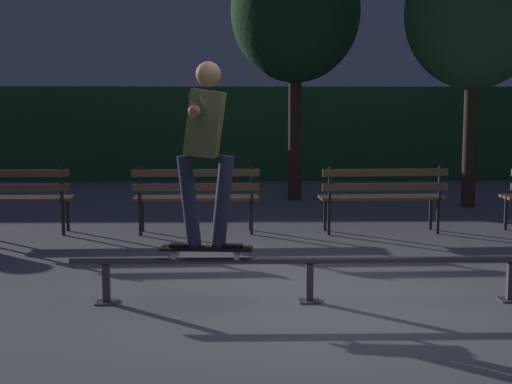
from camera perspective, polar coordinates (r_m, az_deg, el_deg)
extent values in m
plane|color=slate|center=(6.65, 3.98, -8.07)|extent=(90.00, 90.00, 0.00)
cube|color=#2D5B33|center=(16.51, 0.80, 4.46)|extent=(24.00, 1.20, 1.97)
cylinder|color=#47474C|center=(6.51, 4.05, -5.15)|extent=(4.07, 0.06, 0.06)
cube|color=#47474C|center=(6.62, -11.15, -6.78)|extent=(0.06, 0.06, 0.33)
cube|color=#47474C|center=(6.66, -11.11, -8.11)|extent=(0.18, 0.18, 0.01)
cube|color=#47474C|center=(6.55, 4.04, -6.81)|extent=(0.06, 0.06, 0.33)
cube|color=#47474C|center=(6.59, 4.02, -8.15)|extent=(0.18, 0.18, 0.01)
cube|color=#47474C|center=(6.93, 18.52, -6.40)|extent=(0.06, 0.06, 0.33)
cube|color=#47474C|center=(6.97, 18.47, -7.67)|extent=(0.18, 0.18, 0.01)
cube|color=black|center=(6.47, -3.75, -4.24)|extent=(0.79, 0.26, 0.02)
cube|color=black|center=(6.46, -3.76, -4.15)|extent=(0.78, 0.25, 0.00)
cube|color=#9E9EA3|center=(6.44, -1.40, -4.43)|extent=(0.06, 0.17, 0.02)
cube|color=#9E9EA3|center=(6.51, -6.08, -4.36)|extent=(0.06, 0.17, 0.02)
cylinder|color=beige|center=(6.37, -1.46, -4.88)|extent=(0.05, 0.03, 0.05)
cylinder|color=beige|center=(6.53, -1.35, -4.59)|extent=(0.05, 0.03, 0.05)
cylinder|color=beige|center=(6.44, -6.19, -4.80)|extent=(0.05, 0.03, 0.05)
cylinder|color=beige|center=(6.59, -5.96, -4.52)|extent=(0.05, 0.03, 0.05)
cube|color=black|center=(6.44, -2.16, -4.06)|extent=(0.27, 0.12, 0.03)
cube|color=black|center=(6.48, -5.34, -4.01)|extent=(0.27, 0.12, 0.03)
cylinder|color=#282D42|center=(6.38, -2.54, -0.75)|extent=(0.21, 0.14, 0.79)
cylinder|color=#282D42|center=(6.42, -5.02, -0.73)|extent=(0.21, 0.14, 0.79)
cube|color=brown|center=(6.34, -3.83, 5.18)|extent=(0.36, 0.38, 0.57)
cylinder|color=brown|center=(5.96, -4.29, 6.59)|extent=(0.13, 0.61, 0.21)
cylinder|color=brown|center=(6.72, -3.44, 6.65)|extent=(0.13, 0.61, 0.21)
sphere|color=#A37556|center=(5.69, -4.66, 6.07)|extent=(0.09, 0.09, 0.09)
sphere|color=#A37556|center=(7.00, -3.18, 6.26)|extent=(0.09, 0.09, 0.09)
sphere|color=#A37556|center=(6.34, -3.59, 8.80)|extent=(0.21, 0.21, 0.21)
cube|color=black|center=(10.26, -13.92, -1.64)|extent=(0.04, 0.04, 0.44)
cube|color=black|center=(9.95, -14.24, -1.91)|extent=(0.04, 0.04, 0.44)
cube|color=black|center=(9.85, -14.36, 0.58)|extent=(0.04, 0.04, 0.44)
cube|color=brown|center=(10.35, -17.81, -0.36)|extent=(1.60, 0.15, 0.04)
cube|color=brown|center=(10.22, -18.00, -0.46)|extent=(1.60, 0.15, 0.04)
cube|color=brown|center=(10.09, -18.20, -0.56)|extent=(1.60, 0.15, 0.04)
cube|color=brown|center=(10.00, -18.33, 0.31)|extent=(1.60, 0.10, 0.09)
cube|color=brown|center=(9.98, -18.37, 1.33)|extent=(1.60, 0.10, 0.09)
cube|color=black|center=(10.01, -0.44, -1.64)|extent=(0.04, 0.04, 0.44)
cube|color=black|center=(9.69, -0.33, -1.92)|extent=(0.04, 0.04, 0.44)
cube|color=black|center=(9.59, -0.32, 0.63)|extent=(0.04, 0.04, 0.44)
cube|color=black|center=(10.03, -8.50, -1.70)|extent=(0.04, 0.04, 0.44)
cube|color=black|center=(9.72, -8.66, -1.98)|extent=(0.04, 0.04, 0.44)
cube|color=black|center=(9.62, -8.73, 0.57)|extent=(0.04, 0.04, 0.44)
cube|color=brown|center=(9.94, -4.49, -0.33)|extent=(1.60, 0.15, 0.04)
cube|color=brown|center=(9.80, -4.50, -0.44)|extent=(1.60, 0.15, 0.04)
cube|color=brown|center=(9.66, -4.51, -0.55)|extent=(1.60, 0.15, 0.04)
cube|color=brown|center=(9.58, -4.53, 0.36)|extent=(1.60, 0.10, 0.09)
cube|color=brown|center=(9.56, -4.54, 1.43)|extent=(1.60, 0.10, 0.09)
cube|color=black|center=(10.32, 12.95, -1.55)|extent=(0.04, 0.04, 0.44)
cube|color=black|center=(10.02, 13.47, -1.82)|extent=(0.04, 0.04, 0.44)
cube|color=black|center=(9.93, 13.61, 0.65)|extent=(0.04, 0.04, 0.44)
cube|color=black|center=(10.02, 5.20, -1.66)|extent=(0.04, 0.04, 0.44)
cube|color=black|center=(9.70, 5.49, -1.95)|extent=(0.04, 0.04, 0.44)
cube|color=black|center=(9.61, 5.55, 0.61)|extent=(0.04, 0.04, 0.44)
cube|color=brown|center=(10.09, 9.18, -0.29)|extent=(1.60, 0.15, 0.04)
cube|color=brown|center=(9.96, 9.36, -0.39)|extent=(1.60, 0.15, 0.04)
cube|color=brown|center=(9.82, 9.54, -0.50)|extent=(1.60, 0.15, 0.04)
cube|color=brown|center=(9.74, 9.65, 0.39)|extent=(1.60, 0.10, 0.09)
cube|color=brown|center=(9.72, 9.68, 1.45)|extent=(1.60, 0.10, 0.09)
cube|color=black|center=(10.56, 18.20, -1.54)|extent=(0.04, 0.04, 0.44)
cylinder|color=#3D2D23|center=(12.95, 2.92, 4.37)|extent=(0.22, 0.22, 2.25)
ellipsoid|color=#193D1E|center=(13.01, 2.98, 13.40)|extent=(2.16, 2.16, 2.37)
cylinder|color=#3D2D23|center=(12.60, 15.73, 3.77)|extent=(0.22, 0.22, 2.14)
ellipsoid|color=#2D5B33|center=(12.65, 16.04, 12.78)|extent=(2.16, 2.16, 2.38)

